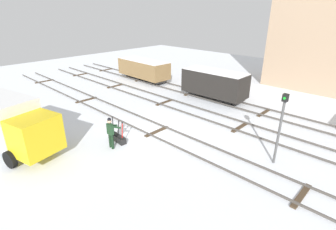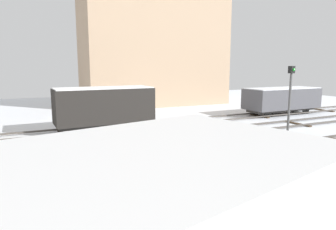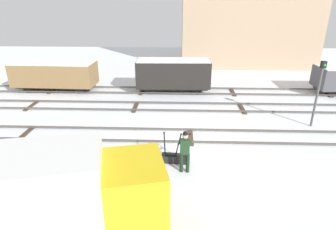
{
  "view_description": "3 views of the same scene",
  "coord_description": "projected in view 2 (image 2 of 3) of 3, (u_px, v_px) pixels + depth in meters",
  "views": [
    {
      "loc": [
        10.76,
        -10.13,
        7.33
      ],
      "look_at": [
        0.12,
        0.91,
        0.94
      ],
      "focal_mm": 27.42,
      "sensor_mm": 36.0,
      "label": 1
    },
    {
      "loc": [
        -5.14,
        -9.25,
        3.64
      ],
      "look_at": [
        0.53,
        2.67,
        1.54
      ],
      "focal_mm": 32.09,
      "sensor_mm": 36.0,
      "label": 2
    },
    {
      "loc": [
        -0.67,
        -13.27,
        6.67
      ],
      "look_at": [
        -1.21,
        0.53,
        1.03
      ],
      "focal_mm": 30.31,
      "sensor_mm": 36.0,
      "label": 3
    }
  ],
  "objects": [
    {
      "name": "rail_worker",
      "position": [
        232.0,
        167.0,
        7.87
      ],
      "size": [
        0.57,
        0.73,
        1.86
      ],
      "rotation": [
        0.0,
        0.0,
        -0.08
      ],
      "color": "black",
      "rests_on": "ground_plane"
    },
    {
      "name": "signal_post",
      "position": [
        290.0,
        95.0,
        15.08
      ],
      "size": [
        0.24,
        0.32,
        3.7
      ],
      "color": "#4C4C4C",
      "rests_on": "ground_plane"
    },
    {
      "name": "switch_lever_frame",
      "position": [
        205.0,
        189.0,
        8.46
      ],
      "size": [
        1.27,
        0.46,
        1.45
      ],
      "rotation": [
        0.0,
        0.0,
        -0.08
      ],
      "color": "black",
      "rests_on": "ground_plane"
    },
    {
      "name": "freight_car_near_switch",
      "position": [
        282.0,
        99.0,
        23.21
      ],
      "size": [
        6.17,
        2.36,
        2.07
      ],
      "rotation": [
        0.0,
        0.0,
        0.02
      ],
      "color": "#2D2B28",
      "rests_on": "ground_plane"
    },
    {
      "name": "track_siding_far",
      "position": [
        123.0,
        127.0,
        17.98
      ],
      "size": [
        44.0,
        1.94,
        0.18
      ],
      "color": "#4C4742",
      "rests_on": "ground_plane"
    },
    {
      "name": "ground_plane",
      "position": [
        186.0,
        168.0,
        11.0
      ],
      "size": [
        60.0,
        60.0,
        0.0
      ],
      "primitive_type": "plane",
      "color": "silver"
    },
    {
      "name": "freight_car_mid_siding",
      "position": [
        104.0,
        106.0,
        17.31
      ],
      "size": [
        5.56,
        2.26,
        2.51
      ],
      "rotation": [
        0.0,
        0.0,
        0.02
      ],
      "color": "#2D2B28",
      "rests_on": "ground_plane"
    },
    {
      "name": "track_main_line",
      "position": [
        186.0,
        165.0,
        10.98
      ],
      "size": [
        44.0,
        1.94,
        0.18
      ],
      "color": "#4C4742",
      "rests_on": "ground_plane"
    },
    {
      "name": "apartment_building",
      "position": [
        154.0,
        39.0,
        29.06
      ],
      "size": [
        14.0,
        6.0,
        12.7
      ],
      "color": "tan",
      "rests_on": "ground_plane"
    },
    {
      "name": "track_siding_near",
      "position": [
        144.0,
        140.0,
        14.81
      ],
      "size": [
        44.0,
        1.94,
        0.18
      ],
      "color": "#4C4742",
      "rests_on": "ground_plane"
    }
  ]
}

